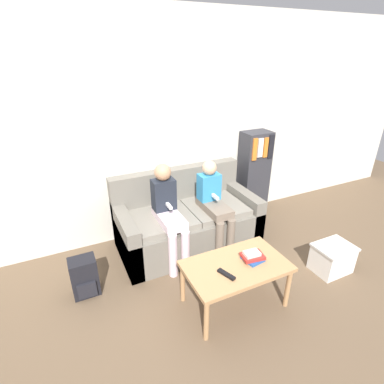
# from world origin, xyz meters

# --- Properties ---
(ground_plane) EXTENTS (10.00, 10.00, 0.00)m
(ground_plane) POSITION_xyz_m (0.00, 0.00, 0.00)
(ground_plane) COLOR brown
(wall_back) EXTENTS (8.00, 0.07, 2.60)m
(wall_back) POSITION_xyz_m (-0.00, 1.01, 1.30)
(wall_back) COLOR beige
(wall_back) RESTS_ON ground_plane
(couch) EXTENTS (1.62, 0.80, 0.88)m
(couch) POSITION_xyz_m (0.00, 0.52, 0.30)
(couch) COLOR #6B665B
(couch) RESTS_ON ground_plane
(coffee_table) EXTENTS (0.91, 0.55, 0.45)m
(coffee_table) POSITION_xyz_m (-0.01, -0.54, 0.39)
(coffee_table) COLOR #AD7F51
(coffee_table) RESTS_ON ground_plane
(person_left) EXTENTS (0.24, 0.55, 1.10)m
(person_left) POSITION_xyz_m (-0.30, 0.32, 0.62)
(person_left) COLOR silver
(person_left) RESTS_ON ground_plane
(person_right) EXTENTS (0.24, 0.55, 1.05)m
(person_right) POSITION_xyz_m (0.25, 0.31, 0.59)
(person_right) COLOR #756656
(person_right) RESTS_ON ground_plane
(tv_remote) EXTENTS (0.10, 0.17, 0.02)m
(tv_remote) POSITION_xyz_m (-0.16, -0.63, 0.46)
(tv_remote) COLOR black
(tv_remote) RESTS_ON coffee_table
(book_stack) EXTENTS (0.21, 0.18, 0.08)m
(book_stack) POSITION_xyz_m (0.16, -0.54, 0.48)
(book_stack) COLOR #23519E
(book_stack) RESTS_ON coffee_table
(bookshelf) EXTENTS (0.38, 0.29, 1.19)m
(bookshelf) POSITION_xyz_m (1.15, 0.82, 0.60)
(bookshelf) COLOR #2D2D33
(bookshelf) RESTS_ON ground_plane
(storage_box) EXTENTS (0.40, 0.31, 0.31)m
(storage_box) POSITION_xyz_m (1.18, -0.60, 0.16)
(storage_box) COLOR silver
(storage_box) RESTS_ON ground_plane
(backpack) EXTENTS (0.24, 0.22, 0.39)m
(backpack) POSITION_xyz_m (-1.23, 0.18, 0.19)
(backpack) COLOR black
(backpack) RESTS_ON ground_plane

